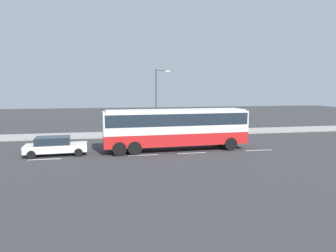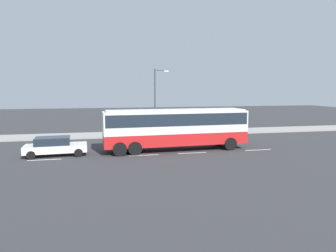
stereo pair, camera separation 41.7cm
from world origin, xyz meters
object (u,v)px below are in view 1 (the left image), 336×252
at_px(coach_bus, 176,125).
at_px(street_lamp, 158,98).
at_px(car_white_minivan, 55,146).
at_px(pedestrian_near_curb, 185,124).
at_px(pedestrian_at_crossing, 179,126).

xyz_separation_m(coach_bus, street_lamp, (-0.30, 7.82, 2.10)).
distance_m(coach_bus, street_lamp, 8.11).
xyz_separation_m(car_white_minivan, pedestrian_near_curb, (13.15, 10.07, 0.28)).
bearing_deg(pedestrian_near_curb, car_white_minivan, 120.71).
bearing_deg(coach_bus, car_white_minivan, 179.01).
distance_m(pedestrian_near_curb, street_lamp, 5.25).
relative_size(car_white_minivan, pedestrian_near_curb, 2.99).
bearing_deg(coach_bus, street_lamp, 90.01).
distance_m(pedestrian_near_curb, pedestrian_at_crossing, 2.18).
bearing_deg(car_white_minivan, coach_bus, -2.04).
height_order(coach_bus, car_white_minivan, coach_bus).
distance_m(coach_bus, car_white_minivan, 9.93).
xyz_separation_m(pedestrian_near_curb, pedestrian_at_crossing, (-1.14, -1.85, -0.02)).
bearing_deg(pedestrian_near_curb, coach_bus, 154.66).
relative_size(coach_bus, pedestrian_at_crossing, 7.84).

